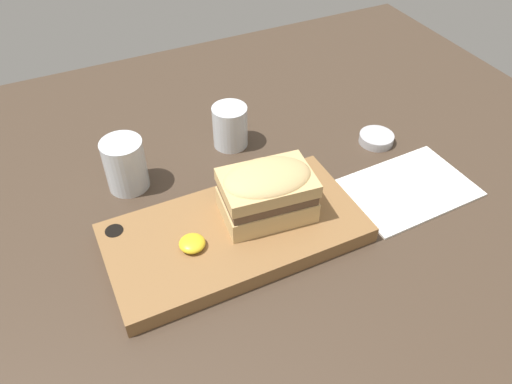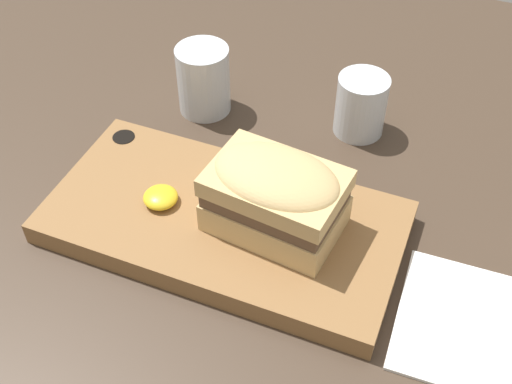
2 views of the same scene
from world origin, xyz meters
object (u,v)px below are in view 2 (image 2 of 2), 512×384
Objects in this scene: water_glass at (204,84)px; napkin at (510,338)px; serving_board at (224,222)px; sandwich at (274,197)px; wine_glass at (360,108)px.

water_glass is 0.42× the size of napkin.
sandwich reaches higher than serving_board.
napkin is (25.14, -2.58, -7.05)cm from sandwich.
water_glass is at bearing 120.60° from serving_board.
napkin is at bearing -26.83° from water_glass.
wine_glass is 0.36× the size of napkin.
water_glass is 20.40cm from wine_glass.
serving_board is at bearing -111.99° from wine_glass.
sandwich is 1.58× the size of water_glass.
sandwich is 26.24cm from napkin.
sandwich is 25.39cm from water_glass.
sandwich is at bearing 174.14° from napkin.
napkin is at bearing -48.24° from wine_glass.
sandwich reaches higher than wine_glass.
serving_board is at bearing -177.61° from sandwich.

